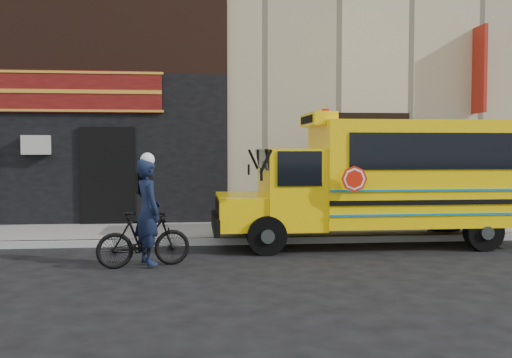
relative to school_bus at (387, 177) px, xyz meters
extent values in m
plane|color=black|center=(-3.39, -2.20, -1.51)|extent=(120.00, 120.00, 0.00)
cube|color=#A0A19B|center=(-3.39, 0.40, -1.43)|extent=(40.00, 0.20, 0.15)
cube|color=gray|center=(-3.39, 1.90, -1.43)|extent=(40.00, 3.00, 0.15)
cube|color=#BFB38F|center=(-3.39, 8.30, 4.64)|extent=(20.00, 10.00, 12.00)
cube|color=black|center=(-8.39, 3.35, 0.64)|extent=(10.00, 0.30, 4.00)
cube|color=#321910|center=(-8.39, 3.35, 4.14)|extent=(10.00, 0.28, 3.00)
cube|color=#4D0B0B|center=(-8.39, 3.18, 2.14)|extent=(6.50, 0.12, 1.10)
cube|color=black|center=(-6.59, 3.20, -0.11)|extent=(1.30, 0.10, 2.50)
cube|color=maroon|center=(3.61, 2.95, 2.84)|extent=(0.10, 0.70, 2.40)
cylinder|color=black|center=(-2.82, -0.96, -1.11)|extent=(0.80, 0.29, 0.80)
cylinder|color=black|center=(-2.84, 0.94, -1.11)|extent=(0.80, 0.29, 0.80)
cylinder|color=black|center=(1.78, -0.93, -1.11)|extent=(0.80, 0.29, 0.80)
cylinder|color=black|center=(1.76, 0.97, -1.11)|extent=(0.80, 0.29, 0.80)
cube|color=yellow|center=(-3.28, -0.02, -0.71)|extent=(1.01, 2.01, 0.70)
cube|color=black|center=(-3.83, -0.02, -0.96)|extent=(0.13, 2.05, 0.35)
cube|color=yellow|center=(-2.18, -0.01, -0.21)|extent=(1.21, 2.11, 1.70)
cube|color=black|center=(-2.75, -0.01, 0.19)|extent=(0.07, 1.80, 0.90)
cube|color=yellow|center=(0.67, 0.01, 0.11)|extent=(4.51, 2.23, 2.25)
cube|color=black|center=(2.95, 0.02, -0.96)|extent=(0.13, 2.20, 0.30)
cube|color=black|center=(0.78, -1.10, 0.59)|extent=(3.90, 0.06, 0.75)
cube|color=yellow|center=(-1.58, -0.01, 1.27)|extent=(0.51, 1.60, 0.28)
cylinder|color=red|center=(-1.12, -1.30, 0.04)|extent=(0.52, 0.03, 0.52)
cylinder|color=#383F3C|center=(1.31, 0.82, -0.09)|extent=(0.06, 0.06, 2.84)
cube|color=maroon|center=(1.32, 0.74, 0.80)|extent=(0.05, 0.25, 0.36)
cube|color=white|center=(1.32, 0.74, 0.36)|extent=(0.05, 0.25, 0.31)
imported|color=black|center=(-5.18, -1.89, -1.00)|extent=(1.76, 0.91, 1.02)
imported|color=black|center=(-5.10, -1.85, -0.55)|extent=(0.71, 0.83, 1.92)
camera|label=1|loc=(-4.20, -12.29, 0.63)|focal=40.00mm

